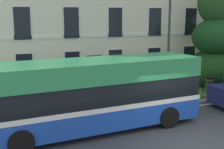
{
  "coord_description": "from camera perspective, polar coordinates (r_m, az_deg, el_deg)",
  "views": [
    {
      "loc": [
        -6.88,
        -9.78,
        5.0
      ],
      "look_at": [
        -1.66,
        3.33,
        2.21
      ],
      "focal_mm": 49.15,
      "sensor_mm": 36.0,
      "label": 1
    }
  ],
  "objects": [
    {
      "name": "iron_verge_railing",
      "position": [
        16.15,
        2.35,
        -4.56
      ],
      "size": [
        19.18,
        0.04,
        0.97
      ],
      "color": "black",
      "rests_on": "ground_plane"
    },
    {
      "name": "evergreen_tree",
      "position": [
        22.22,
        19.28,
        5.02
      ],
      "size": [
        4.32,
        4.32,
        7.46
      ],
      "color": "#423328",
      "rests_on": "ground_plane"
    },
    {
      "name": "single_decker_bus",
      "position": [
        13.16,
        -3.67,
        -3.68
      ],
      "size": [
        9.89,
        3.04,
        3.09
      ],
      "rotation": [
        0.0,
        0.0,
        0.06
      ],
      "color": "blue",
      "rests_on": "ground_plane"
    },
    {
      "name": "ground_plane",
      "position": [
        13.62,
        10.58,
        -10.63
      ],
      "size": [
        60.0,
        56.0,
        0.18
      ],
      "color": "#3D4046"
    },
    {
      "name": "street_lamp_post",
      "position": [
        18.15,
        10.56,
        7.34
      ],
      "size": [
        0.36,
        0.24,
        6.47
      ],
      "color": "#333338",
      "rests_on": "ground_plane"
    },
    {
      "name": "georgian_townhouse",
      "position": [
        24.32,
        -6.71,
        13.02
      ],
      "size": [
        18.37,
        8.77,
        11.32
      ],
      "color": "silver",
      "rests_on": "ground_plane"
    },
    {
      "name": "litter_bin",
      "position": [
        20.13,
        17.69,
        -1.79
      ],
      "size": [
        0.51,
        0.51,
        1.08
      ],
      "color": "#4C4742",
      "rests_on": "ground_plane"
    }
  ]
}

